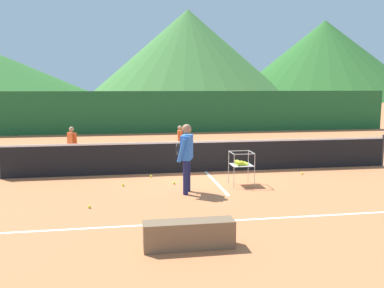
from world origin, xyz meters
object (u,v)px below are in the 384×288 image
at_px(student_1, 180,138).
at_px(instructor, 186,152).
at_px(student_0, 72,141).
at_px(tennis_ball_7, 302,173).
at_px(ball_cart, 241,163).
at_px(tennis_net, 206,156).
at_px(tennis_ball_0, 151,176).
at_px(courtside_bench, 189,234).
at_px(tennis_ball_5, 174,183).
at_px(tennis_ball_2, 123,185).
at_px(tennis_ball_6, 89,207).

bearing_deg(student_1, instructor, -96.01).
bearing_deg(student_0, tennis_ball_7, -23.88).
bearing_deg(ball_cart, student_0, 139.80).
distance_m(tennis_net, tennis_ball_0, 1.86).
bearing_deg(courtside_bench, tennis_net, 76.12).
relative_size(ball_cart, tennis_ball_7, 13.22).
xyz_separation_m(tennis_net, tennis_ball_5, (-1.17, -1.47, -0.47)).
relative_size(tennis_ball_7, courtside_bench, 0.05).
relative_size(student_0, student_1, 1.06).
relative_size(tennis_ball_2, tennis_ball_5, 1.00).
xyz_separation_m(student_0, tennis_ball_5, (3.11, -3.75, -0.72)).
height_order(student_0, tennis_ball_7, student_0).
relative_size(tennis_net, student_0, 9.64).
distance_m(tennis_net, student_0, 4.86).
bearing_deg(student_1, tennis_net, -81.67).
xyz_separation_m(student_1, courtside_bench, (-1.04, -8.74, -0.48)).
xyz_separation_m(student_0, student_1, (3.86, 0.57, -0.04)).
bearing_deg(tennis_ball_2, student_0, 114.92).
distance_m(tennis_ball_2, tennis_ball_7, 5.38).
height_order(student_0, ball_cart, student_0).
xyz_separation_m(tennis_net, tennis_ball_2, (-2.54, -1.47, -0.47)).
bearing_deg(tennis_net, tennis_ball_7, -17.05).
relative_size(ball_cart, tennis_ball_2, 13.22).
bearing_deg(ball_cart, tennis_ball_6, -158.59).
relative_size(tennis_ball_5, tennis_ball_6, 1.00).
distance_m(tennis_ball_7, courtside_bench, 6.60).
xyz_separation_m(tennis_ball_2, tennis_ball_6, (-0.72, -1.89, 0.00)).
height_order(tennis_ball_2, tennis_ball_5, same).
bearing_deg(tennis_ball_0, student_0, 132.60).
bearing_deg(courtside_bench, instructor, 82.05).
xyz_separation_m(instructor, courtside_bench, (-0.49, -3.48, -0.81)).
xyz_separation_m(student_0, tennis_ball_0, (2.55, -2.77, -0.72)).
xyz_separation_m(tennis_net, tennis_ball_7, (2.81, -0.86, -0.47)).
bearing_deg(student_0, tennis_ball_6, -79.77).
bearing_deg(tennis_ball_5, tennis_ball_7, 8.71).
height_order(tennis_ball_5, courtside_bench, courtside_bench).
distance_m(student_0, tennis_ball_5, 4.92).
distance_m(student_1, tennis_ball_5, 4.43).
height_order(ball_cart, tennis_ball_5, ball_cart).
xyz_separation_m(student_0, courtside_bench, (2.82, -8.17, -0.53)).
height_order(tennis_ball_0, tennis_ball_2, same).
bearing_deg(student_1, tennis_ball_5, -99.86).
relative_size(tennis_ball_0, tennis_ball_2, 1.00).
xyz_separation_m(instructor, tennis_ball_2, (-1.57, 0.95, -1.00)).
height_order(tennis_ball_2, tennis_ball_7, same).
bearing_deg(student_1, tennis_ball_7, -49.00).
xyz_separation_m(instructor, tennis_ball_5, (-0.20, 0.94, -1.00)).
bearing_deg(instructor, tennis_ball_6, -157.69).
bearing_deg(tennis_ball_6, instructor, 22.31).
bearing_deg(tennis_ball_6, tennis_ball_0, 61.87).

